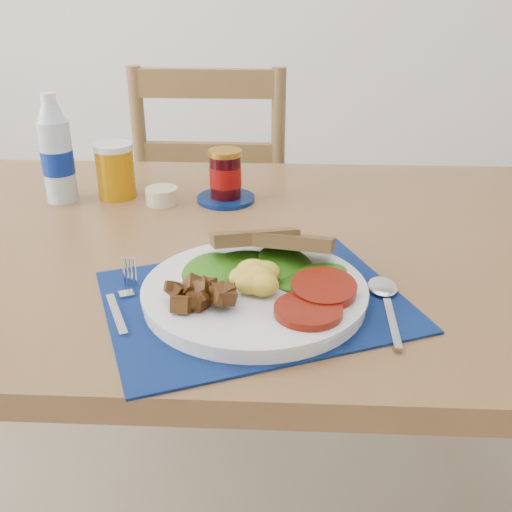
% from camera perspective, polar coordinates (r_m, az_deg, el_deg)
% --- Properties ---
extents(table, '(1.40, 0.90, 0.75)m').
position_cam_1_polar(table, '(1.11, -4.39, -2.04)').
color(table, brown).
rests_on(table, ground).
extents(chair_far, '(0.43, 0.41, 1.16)m').
position_cam_1_polar(chair_far, '(1.80, -3.90, 6.26)').
color(chair_far, brown).
rests_on(chair_far, ground).
extents(placemat, '(0.50, 0.46, 0.00)m').
position_cam_1_polar(placemat, '(0.86, -0.13, -4.27)').
color(placemat, black).
rests_on(placemat, table).
extents(breakfast_plate, '(0.32, 0.32, 0.08)m').
position_cam_1_polar(breakfast_plate, '(0.85, -0.57, -3.01)').
color(breakfast_plate, silver).
rests_on(breakfast_plate, placemat).
extents(fork, '(0.06, 0.16, 0.00)m').
position_cam_1_polar(fork, '(0.87, -12.56, -4.21)').
color(fork, '#B2B5BA').
rests_on(fork, placemat).
extents(spoon, '(0.04, 0.19, 0.01)m').
position_cam_1_polar(spoon, '(0.88, 12.19, -3.92)').
color(spoon, '#B2B5BA').
rests_on(spoon, placemat).
extents(water_bottle, '(0.06, 0.06, 0.22)m').
position_cam_1_polar(water_bottle, '(1.28, -18.45, 9.15)').
color(water_bottle, '#ADBFCC').
rests_on(water_bottle, table).
extents(juice_glass, '(0.08, 0.08, 0.11)m').
position_cam_1_polar(juice_glass, '(1.28, -13.23, 7.77)').
color(juice_glass, '#AC6B04').
rests_on(juice_glass, table).
extents(ramekin, '(0.07, 0.07, 0.03)m').
position_cam_1_polar(ramekin, '(1.24, -8.97, 5.70)').
color(ramekin, beige).
rests_on(ramekin, table).
extents(jam_on_saucer, '(0.12, 0.12, 0.11)m').
position_cam_1_polar(jam_on_saucer, '(1.23, -2.92, 7.37)').
color(jam_on_saucer, '#051A52').
rests_on(jam_on_saucer, table).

